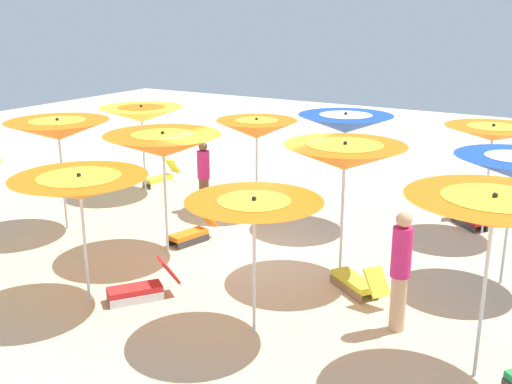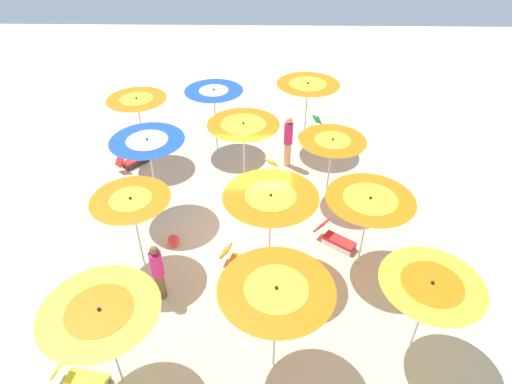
{
  "view_description": "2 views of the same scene",
  "coord_description": "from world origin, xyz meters",
  "px_view_note": "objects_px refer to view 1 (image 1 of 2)",
  "views": [
    {
      "loc": [
        9.61,
        5.85,
        4.64
      ],
      "look_at": [
        -0.65,
        -0.28,
        1.09
      ],
      "focal_mm": 42.73,
      "sensor_mm": 36.0,
      "label": 1
    },
    {
      "loc": [
        0.57,
        -9.57,
        8.61
      ],
      "look_at": [
        0.37,
        0.48,
        1.01
      ],
      "focal_mm": 30.91,
      "sensor_mm": 36.0,
      "label": 2
    }
  ],
  "objects_px": {
    "beach_umbrella_5": "(163,145)",
    "lounger_0": "(192,233)",
    "beach_umbrella_9": "(257,129)",
    "lounger_5": "(141,287)",
    "beach_umbrella_6": "(345,157)",
    "beach_umbrella_3": "(493,212)",
    "beach_umbrella_11": "(493,133)",
    "beach_umbrella_8": "(142,114)",
    "beach_ball": "(269,214)",
    "lounger_3": "(358,282)",
    "beach_umbrella_1": "(80,187)",
    "beach_umbrella_10": "(345,124)",
    "lounger_4": "(468,216)",
    "beach_umbrella_2": "(254,211)",
    "beachgoer_0": "(204,175)",
    "beach_umbrella_4": "(58,130)",
    "beachgoer_1": "(400,268)",
    "lounger_2": "(161,177)"
  },
  "relations": [
    {
      "from": "beach_umbrella_1",
      "to": "beach_umbrella_11",
      "type": "bearing_deg",
      "value": 143.84
    },
    {
      "from": "beach_umbrella_5",
      "to": "lounger_0",
      "type": "relative_size",
      "value": 2.15
    },
    {
      "from": "beach_umbrella_6",
      "to": "beach_umbrella_11",
      "type": "height_order",
      "value": "beach_umbrella_6"
    },
    {
      "from": "beach_umbrella_8",
      "to": "beach_umbrella_11",
      "type": "relative_size",
      "value": 0.97
    },
    {
      "from": "beach_umbrella_11",
      "to": "beachgoer_1",
      "type": "distance_m",
      "value": 5.17
    },
    {
      "from": "beach_umbrella_11",
      "to": "beach_umbrella_8",
      "type": "bearing_deg",
      "value": -81.01
    },
    {
      "from": "beach_umbrella_11",
      "to": "beach_ball",
      "type": "relative_size",
      "value": 7.11
    },
    {
      "from": "beach_umbrella_1",
      "to": "beach_umbrella_10",
      "type": "xyz_separation_m",
      "value": [
        -5.75,
        2.06,
        0.32
      ]
    },
    {
      "from": "beach_umbrella_2",
      "to": "beach_umbrella_3",
      "type": "xyz_separation_m",
      "value": [
        -0.51,
        3.1,
        0.37
      ]
    },
    {
      "from": "beach_umbrella_6",
      "to": "lounger_5",
      "type": "distance_m",
      "value": 4.13
    },
    {
      "from": "beach_umbrella_5",
      "to": "lounger_5",
      "type": "xyz_separation_m",
      "value": [
        1.86,
        0.93,
        -1.98
      ]
    },
    {
      "from": "beach_umbrella_2",
      "to": "lounger_3",
      "type": "bearing_deg",
      "value": 157.65
    },
    {
      "from": "beach_umbrella_8",
      "to": "lounger_3",
      "type": "distance_m",
      "value": 7.93
    },
    {
      "from": "beach_umbrella_6",
      "to": "beach_ball",
      "type": "distance_m",
      "value": 3.79
    },
    {
      "from": "beach_umbrella_3",
      "to": "beach_umbrella_1",
      "type": "bearing_deg",
      "value": -79.92
    },
    {
      "from": "beach_umbrella_4",
      "to": "lounger_2",
      "type": "height_order",
      "value": "beach_umbrella_4"
    },
    {
      "from": "lounger_2",
      "to": "lounger_4",
      "type": "distance_m",
      "value": 8.13
    },
    {
      "from": "beach_umbrella_5",
      "to": "lounger_2",
      "type": "bearing_deg",
      "value": -139.14
    },
    {
      "from": "lounger_2",
      "to": "lounger_5",
      "type": "distance_m",
      "value": 7.07
    },
    {
      "from": "lounger_3",
      "to": "beach_ball",
      "type": "distance_m",
      "value": 3.99
    },
    {
      "from": "beach_umbrella_9",
      "to": "lounger_3",
      "type": "relative_size",
      "value": 1.75
    },
    {
      "from": "beach_umbrella_10",
      "to": "beach_umbrella_11",
      "type": "bearing_deg",
      "value": 109.18
    },
    {
      "from": "beach_umbrella_1",
      "to": "lounger_3",
      "type": "bearing_deg",
      "value": 124.87
    },
    {
      "from": "lounger_2",
      "to": "beach_umbrella_4",
      "type": "bearing_deg",
      "value": 15.83
    },
    {
      "from": "beach_umbrella_11",
      "to": "lounger_0",
      "type": "xyz_separation_m",
      "value": [
        3.67,
        -5.11,
        -2.0
      ]
    },
    {
      "from": "beach_umbrella_10",
      "to": "lounger_4",
      "type": "relative_size",
      "value": 2.41
    },
    {
      "from": "beach_umbrella_5",
      "to": "lounger_4",
      "type": "distance_m",
      "value": 7.03
    },
    {
      "from": "beach_umbrella_4",
      "to": "beach_ball",
      "type": "xyz_separation_m",
      "value": [
        -2.73,
        3.59,
        -2.06
      ]
    },
    {
      "from": "lounger_4",
      "to": "lounger_5",
      "type": "relative_size",
      "value": 0.89
    },
    {
      "from": "beach_umbrella_10",
      "to": "beachgoer_0",
      "type": "relative_size",
      "value": 1.53
    },
    {
      "from": "beach_umbrella_4",
      "to": "lounger_3",
      "type": "relative_size",
      "value": 1.94
    },
    {
      "from": "beach_umbrella_6",
      "to": "beach_umbrella_10",
      "type": "relative_size",
      "value": 0.98
    },
    {
      "from": "beach_umbrella_4",
      "to": "beach_umbrella_6",
      "type": "relative_size",
      "value": 1.0
    },
    {
      "from": "beach_umbrella_5",
      "to": "beach_ball",
      "type": "height_order",
      "value": "beach_umbrella_5"
    },
    {
      "from": "beach_umbrella_5",
      "to": "beachgoer_0",
      "type": "distance_m",
      "value": 3.11
    },
    {
      "from": "beach_umbrella_6",
      "to": "beach_umbrella_3",
      "type": "bearing_deg",
      "value": 53.43
    },
    {
      "from": "beach_umbrella_3",
      "to": "beach_umbrella_5",
      "type": "height_order",
      "value": "beach_umbrella_3"
    },
    {
      "from": "beach_umbrella_2",
      "to": "beach_ball",
      "type": "distance_m",
      "value": 5.35
    },
    {
      "from": "beach_umbrella_10",
      "to": "beachgoer_1",
      "type": "relative_size",
      "value": 1.36
    },
    {
      "from": "beach_umbrella_6",
      "to": "lounger_0",
      "type": "height_order",
      "value": "beach_umbrella_6"
    },
    {
      "from": "lounger_2",
      "to": "beachgoer_0",
      "type": "height_order",
      "value": "beachgoer_0"
    },
    {
      "from": "beach_umbrella_11",
      "to": "lounger_3",
      "type": "height_order",
      "value": "beach_umbrella_11"
    },
    {
      "from": "beach_umbrella_2",
      "to": "lounger_3",
      "type": "relative_size",
      "value": 1.67
    },
    {
      "from": "beach_umbrella_3",
      "to": "lounger_2",
      "type": "relative_size",
      "value": 2.15
    },
    {
      "from": "beach_umbrella_2",
      "to": "lounger_5",
      "type": "xyz_separation_m",
      "value": [
        0.03,
        -2.2,
        -1.71
      ]
    },
    {
      "from": "beach_umbrella_10",
      "to": "lounger_5",
      "type": "height_order",
      "value": "beach_umbrella_10"
    },
    {
      "from": "beach_umbrella_8",
      "to": "beach_umbrella_9",
      "type": "distance_m",
      "value": 3.3
    },
    {
      "from": "beach_umbrella_5",
      "to": "beach_umbrella_10",
      "type": "bearing_deg",
      "value": 145.48
    },
    {
      "from": "beach_umbrella_9",
      "to": "lounger_5",
      "type": "distance_m",
      "value": 5.54
    },
    {
      "from": "beach_umbrella_3",
      "to": "beach_umbrella_11",
      "type": "height_order",
      "value": "beach_umbrella_3"
    }
  ]
}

